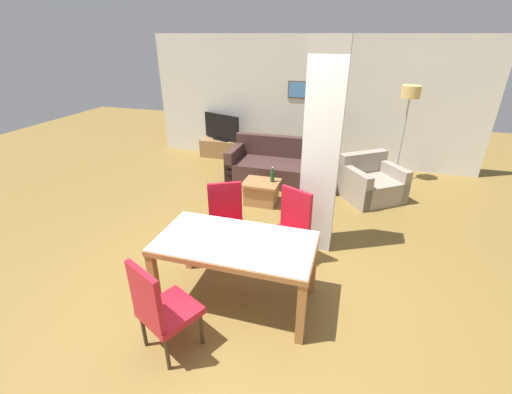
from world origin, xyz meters
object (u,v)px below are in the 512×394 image
dining_chair_far_right (290,227)px  coffee_table (261,192)px  dining_chair_near_left (161,307)px  tv_stand (223,148)px  sofa (280,167)px  dining_chair_far_left (227,220)px  tv_screen (222,128)px  floor_lamp (409,101)px  bottle (272,176)px  dining_table (236,254)px  armchair (371,184)px

dining_chair_far_right → coffee_table: dining_chair_far_right is taller
dining_chair_near_left → tv_stand: 5.62m
dining_chair_far_right → coffee_table: 1.78m
sofa → coffee_table: (-0.08, -1.07, -0.08)m
dining_chair_far_left → dining_chair_far_right: 0.82m
dining_chair_far_left → dining_chair_near_left: same height
dining_chair_far_right → coffee_table: size_ratio=1.63×
dining_chair_far_right → tv_stand: bearing=-31.8°
tv_screen → dining_chair_near_left: bearing=126.6°
coffee_table → floor_lamp: size_ratio=0.33×
coffee_table → bottle: 0.35m
tv_stand → tv_screen: 0.50m
dining_table → dining_chair_far_right: bearing=64.4°
sofa → bottle: sofa is taller
coffee_table → tv_stand: size_ratio=0.59×
dining_chair_far_right → armchair: bearing=-88.0°
dining_table → dining_chair_far_right: 0.94m
tv_screen → floor_lamp: floor_lamp is taller
dining_table → dining_chair_far_right: (0.41, 0.85, -0.09)m
bottle → floor_lamp: size_ratio=0.14×
sofa → dining_chair_far_left: bearing=88.0°
dining_table → dining_chair_near_left: (-0.41, -0.83, -0.09)m
dining_chair_far_left → sofa: bearing=-119.2°
tv_screen → dining_table: bearing=133.8°
armchair → tv_stand: (-3.39, 1.39, -0.07)m
dining_chair_near_left → sofa: size_ratio=0.50×
dining_chair_far_left → dining_chair_far_right: size_ratio=1.00×
coffee_table → floor_lamp: (2.32, 1.79, 1.36)m
dining_chair_far_left → tv_screen: (-1.56, 3.77, 0.18)m
armchair → tv_screen: bearing=-58.7°
dining_table → coffee_table: bearing=99.3°
bottle → floor_lamp: (2.15, 1.73, 1.06)m
dining_chair_far_right → floor_lamp: floor_lamp is taller
coffee_table → tv_screen: 2.71m
dining_table → dining_chair_near_left: bearing=-116.0°
coffee_table → tv_screen: bearing=126.1°
dining_chair_far_left → dining_table: bearing=90.0°
dining_chair_far_left → bottle: size_ratio=3.76×
dining_chair_far_right → dining_chair_near_left: same height
tv_screen → floor_lamp: 4.00m
bottle → dining_table: bearing=-85.0°
dining_table → sofa: 3.50m
floor_lamp → dining_chair_far_right: bearing=-114.4°
dining_chair_near_left → floor_lamp: bearing=91.1°
dining_table → dining_chair_near_left: size_ratio=1.65×
dining_chair_far_left → tv_screen: size_ratio=1.03×
dining_chair_far_right → bottle: dining_chair_far_right is taller
dining_table → coffee_table: dining_table is taller
dining_chair_far_left → bottle: 1.68m
dining_table → armchair: bearing=65.8°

